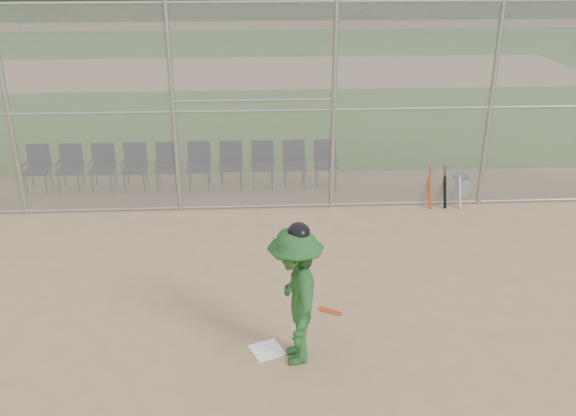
{
  "coord_description": "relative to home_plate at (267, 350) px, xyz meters",
  "views": [
    {
      "loc": [
        -0.5,
        -6.71,
        5.17
      ],
      "look_at": [
        0.0,
        2.5,
        1.1
      ],
      "focal_mm": 40.0,
      "sensor_mm": 36.0,
      "label": 1
    }
  ],
  "objects": [
    {
      "name": "ground",
      "position": [
        0.4,
        -0.31,
        -0.01
      ],
      "size": [
        100.0,
        100.0,
        0.0
      ],
      "primitive_type": "plane",
      "color": "tan",
      "rests_on": "ground"
    },
    {
      "name": "grass_strip",
      "position": [
        0.4,
        17.69,
        -0.0
      ],
      "size": [
        100.0,
        100.0,
        0.0
      ],
      "primitive_type": "plane",
      "color": "#2D621D",
      "rests_on": "ground"
    },
    {
      "name": "dirt_patch_far",
      "position": [
        0.4,
        17.69,
        -0.0
      ],
      "size": [
        24.0,
        24.0,
        0.0
      ],
      "primitive_type": "plane",
      "color": "tan",
      "rests_on": "ground"
    },
    {
      "name": "backstop_fence",
      "position": [
        0.4,
        4.69,
        2.06
      ],
      "size": [
        16.09,
        0.09,
        4.0
      ],
      "color": "gray",
      "rests_on": "ground"
    },
    {
      "name": "home_plate",
      "position": [
        0.0,
        0.0,
        0.0
      ],
      "size": [
        0.51,
        0.51,
        0.02
      ],
      "primitive_type": "cube",
      "rotation": [
        0.0,
        0.0,
        0.4
      ],
      "color": "white",
      "rests_on": "ground"
    },
    {
      "name": "batter_at_plate",
      "position": [
        0.37,
        -0.17,
        0.93
      ],
      "size": [
        0.97,
        1.36,
        1.94
      ],
      "color": "#215322",
      "rests_on": "ground"
    },
    {
      "name": "water_cooler",
      "position": [
        4.16,
        5.19,
        0.21
      ],
      "size": [
        0.34,
        0.34,
        0.43
      ],
      "color": "white",
      "rests_on": "ground"
    },
    {
      "name": "spare_bats",
      "position": [
        3.67,
        4.63,
        0.4
      ],
      "size": [
        0.66,
        0.38,
        0.82
      ],
      "color": "#D84C14",
      "rests_on": "ground"
    },
    {
      "name": "chair_0",
      "position": [
        -4.68,
        5.89,
        0.47
      ],
      "size": [
        0.54,
        0.52,
        0.96
      ],
      "primitive_type": null,
      "color": "#0D1333",
      "rests_on": "ground"
    },
    {
      "name": "chair_1",
      "position": [
        -4.0,
        5.89,
        0.47
      ],
      "size": [
        0.54,
        0.52,
        0.96
      ],
      "primitive_type": null,
      "color": "#0D1333",
      "rests_on": "ground"
    },
    {
      "name": "chair_2",
      "position": [
        -3.33,
        5.89,
        0.47
      ],
      "size": [
        0.54,
        0.52,
        0.96
      ],
      "primitive_type": null,
      "color": "#0D1333",
      "rests_on": "ground"
    },
    {
      "name": "chair_3",
      "position": [
        -2.65,
        5.89,
        0.47
      ],
      "size": [
        0.54,
        0.52,
        0.96
      ],
      "primitive_type": null,
      "color": "#0D1333",
      "rests_on": "ground"
    },
    {
      "name": "chair_4",
      "position": [
        -1.97,
        5.89,
        0.47
      ],
      "size": [
        0.54,
        0.52,
        0.96
      ],
      "primitive_type": null,
      "color": "#0D1333",
      "rests_on": "ground"
    },
    {
      "name": "chair_5",
      "position": [
        -1.3,
        5.89,
        0.47
      ],
      "size": [
        0.54,
        0.52,
        0.96
      ],
      "primitive_type": null,
      "color": "#0D1333",
      "rests_on": "ground"
    },
    {
      "name": "chair_6",
      "position": [
        -0.62,
        5.89,
        0.47
      ],
      "size": [
        0.54,
        0.52,
        0.96
      ],
      "primitive_type": null,
      "color": "#0D1333",
      "rests_on": "ground"
    },
    {
      "name": "chair_7",
      "position": [
        0.06,
        5.89,
        0.47
      ],
      "size": [
        0.54,
        0.52,
        0.96
      ],
      "primitive_type": null,
      "color": "#0D1333",
      "rests_on": "ground"
    },
    {
      "name": "chair_8",
      "position": [
        0.74,
        5.89,
        0.47
      ],
      "size": [
        0.54,
        0.52,
        0.96
      ],
      "primitive_type": null,
      "color": "#0D1333",
      "rests_on": "ground"
    },
    {
      "name": "chair_9",
      "position": [
        1.41,
        5.89,
        0.47
      ],
      "size": [
        0.54,
        0.52,
        0.96
      ],
      "primitive_type": null,
      "color": "#0D1333",
      "rests_on": "ground"
    }
  ]
}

